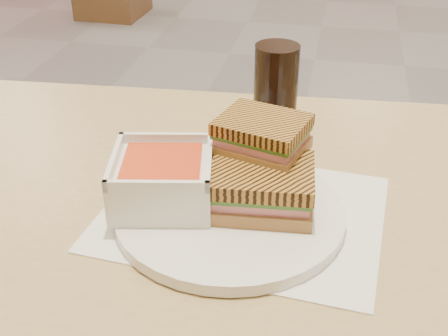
% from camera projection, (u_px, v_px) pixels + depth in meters
% --- Properties ---
extents(main_table, '(1.25, 0.78, 0.75)m').
position_uv_depth(main_table, '(187.00, 255.00, 0.88)').
color(main_table, tan).
rests_on(main_table, ground).
extents(tray_liner, '(0.39, 0.31, 0.00)m').
position_uv_depth(tray_liner, '(243.00, 213.00, 0.78)').
color(tray_liner, white).
rests_on(tray_liner, main_table).
extents(plate, '(0.30, 0.30, 0.02)m').
position_uv_depth(plate, '(230.00, 213.00, 0.77)').
color(plate, white).
rests_on(plate, tray_liner).
extents(soup_bowl, '(0.15, 0.15, 0.07)m').
position_uv_depth(soup_bowl, '(163.00, 181.00, 0.76)').
color(soup_bowl, white).
rests_on(soup_bowl, plate).
extents(panini_lower, '(0.14, 0.12, 0.06)m').
position_uv_depth(panini_lower, '(262.00, 187.00, 0.75)').
color(panini_lower, '#AD723E').
rests_on(panini_lower, plate).
extents(panini_upper, '(0.13, 0.12, 0.05)m').
position_uv_depth(panini_upper, '(262.00, 136.00, 0.77)').
color(panini_upper, '#AD723E').
rests_on(panini_upper, panini_lower).
extents(cola_glass, '(0.07, 0.07, 0.15)m').
position_uv_depth(cola_glass, '(276.00, 91.00, 0.94)').
color(cola_glass, black).
rests_on(cola_glass, main_table).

